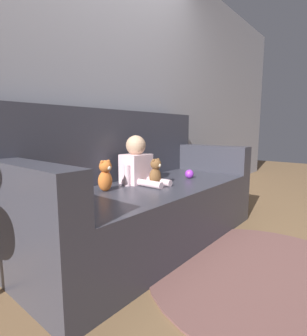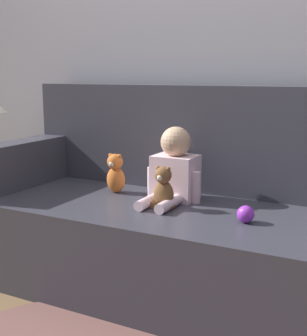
% 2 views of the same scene
% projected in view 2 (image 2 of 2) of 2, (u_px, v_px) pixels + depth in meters
% --- Properties ---
extents(ground_plane, '(12.00, 12.00, 0.00)m').
position_uv_depth(ground_plane, '(169.00, 288.00, 2.35)').
color(ground_plane, brown).
extents(wall_back, '(8.00, 0.05, 2.60)m').
position_uv_depth(wall_back, '(211.00, 28.00, 2.54)').
color(wall_back, '#93939E').
rests_on(wall_back, ground_plane).
extents(couch, '(1.94, 0.86, 1.00)m').
position_uv_depth(couch, '(175.00, 219.00, 2.34)').
color(couch, '#383842').
rests_on(couch, ground_plane).
extents(person_baby, '(0.29, 0.37, 0.36)m').
position_uv_depth(person_baby, '(174.00, 170.00, 2.31)').
color(person_baby, silver).
rests_on(person_baby, couch).
extents(teddy_bear_brown, '(0.12, 0.09, 0.20)m').
position_uv_depth(teddy_bear_brown, '(163.00, 189.00, 2.17)').
color(teddy_bear_brown, brown).
rests_on(teddy_bear_brown, couch).
extents(plush_toy_side, '(0.10, 0.10, 0.21)m').
position_uv_depth(plush_toy_side, '(116.00, 173.00, 2.45)').
color(plush_toy_side, orange).
rests_on(plush_toy_side, couch).
extents(toy_ball, '(0.07, 0.07, 0.07)m').
position_uv_depth(toy_ball, '(246.00, 214.00, 1.97)').
color(toy_ball, purple).
rests_on(toy_ball, couch).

